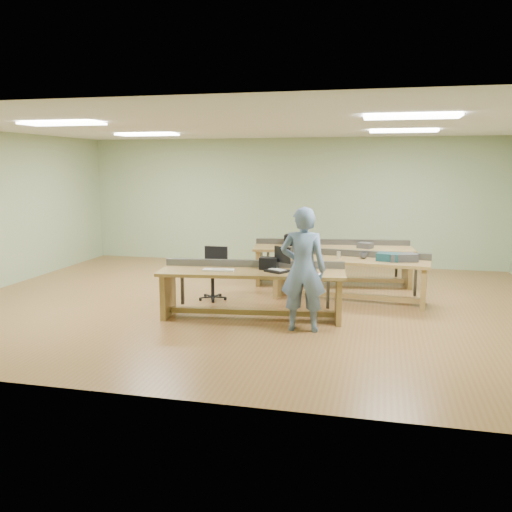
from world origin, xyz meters
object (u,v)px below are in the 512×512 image
workbench_mid (350,270)px  workbench_back (332,256)px  parts_bin_grey (402,257)px  camera_bag (269,263)px  person (303,269)px  parts_bin_teal (389,257)px  laptop_base (277,271)px  drinks_can (339,255)px  workbench_front (252,283)px  task_chair (213,280)px  mug (363,255)px

workbench_mid → workbench_back: size_ratio=0.86×
parts_bin_grey → camera_bag: bearing=-148.5°
person → parts_bin_teal: (1.20, 1.87, -0.08)m
camera_bag → parts_bin_teal: size_ratio=0.75×
laptop_base → drinks_can: drinks_can is taller
workbench_mid → camera_bag: bearing=-126.7°
workbench_front → task_chair: 1.39m
workbench_mid → mug: bearing=21.8°
parts_bin_teal → drinks_can: 0.85m
workbench_mid → task_chair: task_chair is taller
person → parts_bin_teal: person is taller
parts_bin_grey → workbench_front: bearing=-148.4°
camera_bag → mug: 1.95m
parts_bin_grey → drinks_can: parts_bin_grey is taller
task_chair → drinks_can: 2.25m
camera_bag → drinks_can: bearing=53.7°
workbench_back → workbench_front: bearing=-117.6°
workbench_front → drinks_can: (1.22, 1.43, 0.26)m
task_chair → parts_bin_teal: task_chair is taller
workbench_back → parts_bin_grey: (1.29, -1.34, 0.25)m
camera_bag → person: bearing=-44.3°
person → task_chair: (-1.81, 1.49, -0.56)m
laptop_base → parts_bin_teal: bearing=70.0°
workbench_front → task_chair: (-0.95, 1.00, -0.22)m
workbench_front → drinks_can: size_ratio=23.50×
workbench_front → laptop_base: bearing=-9.6°
person → task_chair: size_ratio=1.93×
workbench_back → person: bearing=-100.0°
parts_bin_teal → workbench_back: bearing=128.2°
drinks_can → task_chair: bearing=-168.7°
laptop_base → mug: (1.24, 1.52, 0.04)m
mug → drinks_can: (-0.42, -0.07, 0.01)m
workbench_mid → parts_bin_teal: (0.65, -0.05, 0.26)m
person → parts_bin_grey: person is taller
workbench_front → workbench_mid: bearing=38.7°
person → laptop_base: size_ratio=5.63×
workbench_front → mug: bearing=35.7°
task_chair → drinks_can: task_chair is taller
workbench_front → workbench_back: (1.00, 2.75, 0.01)m
workbench_front → parts_bin_grey: (2.29, 1.41, 0.26)m
parts_bin_grey → mug: (-0.65, 0.09, -0.01)m
mug → drinks_can: drinks_can is taller
workbench_back → mug: 1.42m
workbench_back → task_chair: (-1.94, -1.75, -0.22)m
workbench_mid → camera_bag: size_ratio=9.94×
workbench_front → task_chair: size_ratio=3.17×
person → parts_bin_teal: 2.23m
mug → drinks_can: size_ratio=1.09×
workbench_front → person: bearing=-36.2°
parts_bin_grey → mug: size_ratio=3.47×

